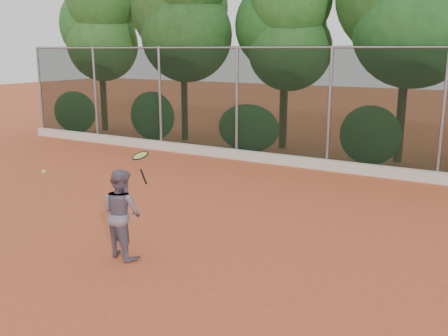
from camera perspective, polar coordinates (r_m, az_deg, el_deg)
The scene contains 7 objects.
ground at distance 8.82m, azimuth -3.29°, elevation -9.24°, with size 80.00×80.00×0.00m, color #C7562F.
concrete_curb at distance 14.69m, azimuth 11.43°, elevation 0.38°, with size 24.00×0.20×0.30m, color silver.
tennis_player at distance 8.44m, azimuth -11.59°, elevation -5.10°, with size 0.73×0.57×1.51m, color slate.
chainlink_fence at distance 14.58m, azimuth 11.97°, elevation 7.07°, with size 24.09×0.09×3.50m.
foliage_backdrop at distance 16.59m, azimuth 12.79°, elevation 16.57°, with size 23.70×3.63×7.55m.
tennis_racket at distance 7.87m, azimuth -9.51°, elevation 1.12°, with size 0.34×0.34×0.54m.
tennis_ball_in_flight at distance 8.83m, azimuth -19.90°, elevation -0.41°, with size 0.07×0.07×0.07m.
Camera 1 is at (4.50, -6.79, 3.39)m, focal length 40.00 mm.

